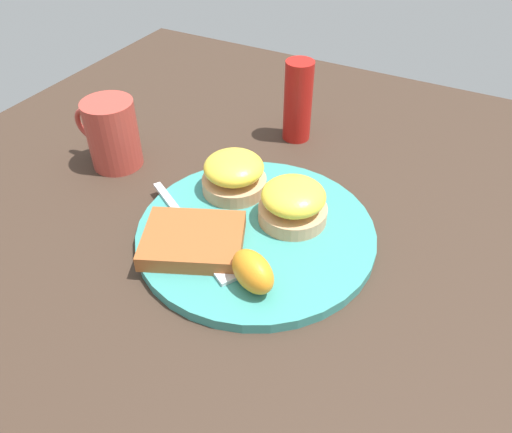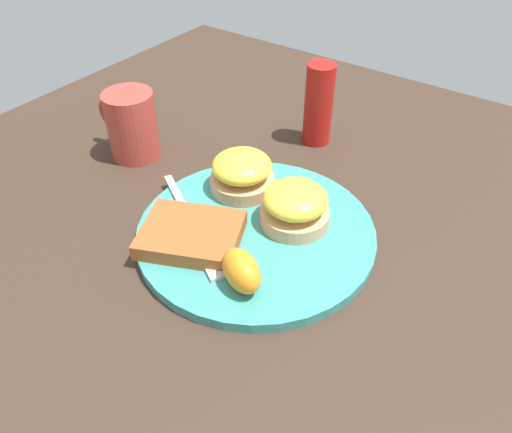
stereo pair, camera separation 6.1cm
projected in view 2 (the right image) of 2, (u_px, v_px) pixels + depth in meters
The scene contains 9 objects.
ground_plane at pixel (256, 237), 0.63m from camera, with size 1.10×1.10×0.00m, color #38281E.
plate at pixel (256, 233), 0.63m from camera, with size 0.30×0.30×0.01m, color teal.
sandwich_benedict_left at pixel (295, 206), 0.61m from camera, with size 0.09×0.09×0.05m.
sandwich_benedict_right at pixel (242, 173), 0.67m from camera, with size 0.09×0.09×0.05m.
hashbrown_patty at pixel (191, 234), 0.60m from camera, with size 0.12×0.09×0.02m, color #995026.
orange_wedge at pixel (241, 271), 0.54m from camera, with size 0.06×0.04×0.04m, color orange.
fork at pixel (195, 229), 0.62m from camera, with size 0.19×0.12×0.00m.
cup at pixel (131, 125), 0.74m from camera, with size 0.11×0.07×0.10m.
condiment_bottle at pixel (319, 104), 0.77m from camera, with size 0.04×0.04×0.13m, color #B21914.
Camera 2 is at (-0.27, 0.38, 0.43)m, focal length 35.00 mm.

